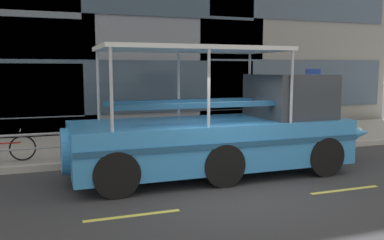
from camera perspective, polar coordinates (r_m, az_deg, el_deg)
ground_plane at (r=9.45m, az=5.02°, el=-9.42°), size 120.00×120.00×0.00m
sidewalk at (r=14.56m, az=-4.29°, el=-3.22°), size 32.00×4.80×0.18m
curb_edge at (r=12.23m, az=-1.13°, el=-5.17°), size 32.00×0.18×0.18m
lane_centreline at (r=8.56m, az=8.01°, el=-11.19°), size 25.80×0.12×0.01m
curb_guardrail at (r=12.41m, az=-1.87°, el=-2.02°), size 11.02×0.09×0.79m
parking_sign at (r=15.12m, az=16.42°, el=3.79°), size 0.60×0.12×2.53m
leaned_bicycle at (r=12.21m, az=-25.04°, el=-3.61°), size 1.74×0.46×0.96m
duck_tour_boat at (r=10.60m, az=5.35°, el=-1.65°), size 8.73×2.54×3.23m
pedestrian_near_bow at (r=14.91m, az=8.28°, el=0.83°), size 0.34×0.31×1.50m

